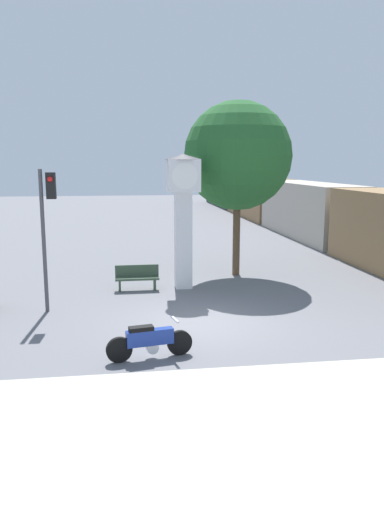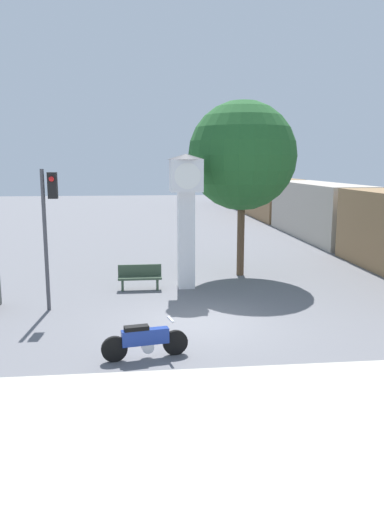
{
  "view_description": "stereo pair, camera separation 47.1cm",
  "coord_description": "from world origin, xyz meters",
  "px_view_note": "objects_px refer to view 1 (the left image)",
  "views": [
    {
      "loc": [
        -2.25,
        -13.85,
        4.6
      ],
      "look_at": [
        -0.13,
        0.93,
        1.83
      ],
      "focal_mm": 35.0,
      "sensor_mm": 36.0,
      "label": 1
    },
    {
      "loc": [
        -1.79,
        -13.91,
        4.6
      ],
      "look_at": [
        -0.13,
        0.93,
        1.83
      ],
      "focal_mm": 35.0,
      "sensor_mm": 36.0,
      "label": 2
    }
  ],
  "objects_px": {
    "motorcycle": "(150,341)",
    "clock_tower": "(183,200)",
    "freight_train": "(279,203)",
    "street_tree": "(238,156)",
    "traffic_light": "(47,215)",
    "bench": "(137,277)"
  },
  "relations": [
    {
      "from": "motorcycle",
      "to": "freight_train",
      "type": "height_order",
      "value": "freight_train"
    },
    {
      "from": "motorcycle",
      "to": "clock_tower",
      "type": "bearing_deg",
      "value": 65.58
    },
    {
      "from": "motorcycle",
      "to": "traffic_light",
      "type": "distance_m",
      "value": 5.81
    },
    {
      "from": "street_tree",
      "to": "bench",
      "type": "relative_size",
      "value": 4.43
    },
    {
      "from": "clock_tower",
      "to": "motorcycle",
      "type": "bearing_deg",
      "value": -103.77
    },
    {
      "from": "street_tree",
      "to": "freight_train",
      "type": "bearing_deg",
      "value": 66.49
    },
    {
      "from": "motorcycle",
      "to": "street_tree",
      "type": "xyz_separation_m",
      "value": [
        4.13,
        8.69,
        4.45
      ]
    },
    {
      "from": "motorcycle",
      "to": "clock_tower",
      "type": "relative_size",
      "value": 0.42
    },
    {
      "from": "freight_train",
      "to": "bench",
      "type": "bearing_deg",
      "value": -121.6
    },
    {
      "from": "motorcycle",
      "to": "freight_train",
      "type": "bearing_deg",
      "value": 55.16
    },
    {
      "from": "motorcycle",
      "to": "traffic_light",
      "type": "bearing_deg",
      "value": 112.39
    },
    {
      "from": "freight_train",
      "to": "bench",
      "type": "height_order",
      "value": "freight_train"
    },
    {
      "from": "traffic_light",
      "to": "street_tree",
      "type": "height_order",
      "value": "street_tree"
    },
    {
      "from": "motorcycle",
      "to": "bench",
      "type": "xyz_separation_m",
      "value": [
        -0.06,
        6.68,
        0.04
      ]
    },
    {
      "from": "freight_train",
      "to": "traffic_light",
      "type": "relative_size",
      "value": 10.84
    },
    {
      "from": "freight_train",
      "to": "traffic_light",
      "type": "height_order",
      "value": "traffic_light"
    },
    {
      "from": "motorcycle",
      "to": "freight_train",
      "type": "relative_size",
      "value": 0.04
    },
    {
      "from": "freight_train",
      "to": "street_tree",
      "type": "relative_size",
      "value": 6.79
    },
    {
      "from": "motorcycle",
      "to": "clock_tower",
      "type": "xyz_separation_m",
      "value": [
        1.67,
        6.82,
        2.84
      ]
    },
    {
      "from": "clock_tower",
      "to": "street_tree",
      "type": "relative_size",
      "value": 0.7
    },
    {
      "from": "clock_tower",
      "to": "bench",
      "type": "xyz_separation_m",
      "value": [
        -1.73,
        -0.14,
        -2.79
      ]
    },
    {
      "from": "freight_train",
      "to": "bench",
      "type": "relative_size",
      "value": 30.09
    }
  ]
}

